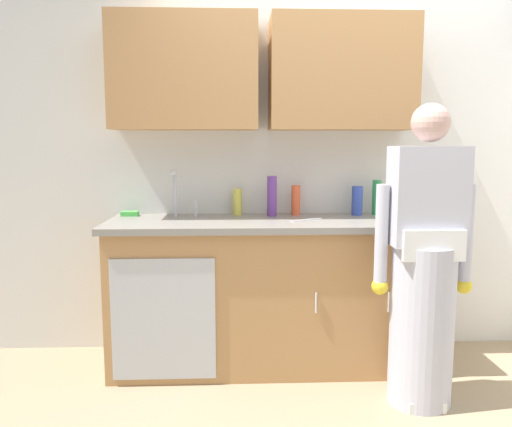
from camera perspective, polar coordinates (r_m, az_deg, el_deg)
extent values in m
plane|color=#998466|center=(2.93, 13.34, -21.25)|extent=(9.00, 9.00, 0.00)
cube|color=silver|center=(3.59, 9.50, 6.68)|extent=(4.80, 0.10, 2.70)
cube|color=#B27F4C|center=(3.34, -7.99, 15.25)|extent=(0.91, 0.34, 0.70)
cube|color=#B27F4C|center=(3.39, 9.53, 15.10)|extent=(0.91, 0.34, 0.70)
cube|color=#B27F4C|center=(3.31, 0.92, -9.12)|extent=(1.90, 0.60, 0.90)
cube|color=#B7BABF|center=(3.06, -10.29, -11.58)|extent=(0.60, 0.01, 0.72)
cylinder|color=silver|center=(3.03, 6.72, -9.88)|extent=(0.01, 0.01, 0.12)
cylinder|color=silver|center=(3.13, 14.59, -9.54)|extent=(0.01, 0.01, 0.12)
cube|color=gray|center=(3.21, 0.93, -1.05)|extent=(1.96, 0.66, 0.04)
cube|color=#B7BABF|center=(3.22, -8.55, -1.18)|extent=(0.50, 0.36, 0.03)
cylinder|color=#B7BABF|center=(3.35, -9.01, 2.17)|extent=(0.02, 0.02, 0.30)
sphere|color=#B7BABF|center=(3.28, -9.18, 4.50)|extent=(0.04, 0.04, 0.04)
cylinder|color=#B7BABF|center=(3.35, -6.76, 0.49)|extent=(0.02, 0.02, 0.10)
cube|color=white|center=(3.11, 17.78, -18.95)|extent=(0.20, 0.26, 0.06)
cylinder|color=silver|center=(2.97, 17.98, -11.69)|extent=(0.34, 0.34, 0.88)
cube|color=silver|center=(2.82, 18.57, 1.85)|extent=(0.38, 0.22, 0.52)
sphere|color=#CAA091|center=(2.81, 18.91, 9.58)|extent=(0.20, 0.20, 0.20)
cube|color=white|center=(2.75, 19.24, -3.39)|extent=(0.32, 0.04, 0.16)
cylinder|color=silver|center=(2.80, 13.82, -2.46)|extent=(0.07, 0.07, 0.55)
sphere|color=yellow|center=(2.86, 13.65, -7.90)|extent=(0.09, 0.09, 0.09)
cylinder|color=silver|center=(2.96, 22.42, -2.28)|extent=(0.07, 0.07, 0.55)
sphere|color=yellow|center=(3.02, 22.15, -7.43)|extent=(0.09, 0.09, 0.09)
cylinder|color=#D8D14C|center=(3.41, -2.10, 1.30)|extent=(0.06, 0.06, 0.17)
cylinder|color=#E05933|center=(3.41, 4.46, 1.49)|extent=(0.06, 0.06, 0.20)
cylinder|color=#2D8C4C|center=(3.51, 13.31, 1.76)|extent=(0.06, 0.06, 0.23)
cylinder|color=#66388C|center=(3.35, 1.79, 1.94)|extent=(0.06, 0.06, 0.26)
cylinder|color=#334CB2|center=(3.47, 11.21, 1.41)|extent=(0.07, 0.07, 0.19)
cylinder|color=white|center=(3.26, 15.07, -0.04)|extent=(0.08, 0.08, 0.09)
cube|color=silver|center=(3.19, 5.67, -0.72)|extent=(0.21, 0.15, 0.01)
cube|color=#4CBF4C|center=(3.47, -13.88, -0.01)|extent=(0.11, 0.07, 0.03)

